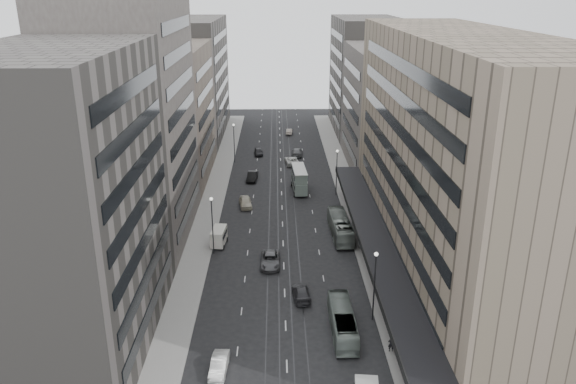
{
  "coord_description": "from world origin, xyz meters",
  "views": [
    {
      "loc": [
        -0.86,
        -58.62,
        34.89
      ],
      "look_at": [
        0.77,
        17.73,
        6.91
      ],
      "focal_mm": 35.0,
      "sensor_mm": 36.0,
      "label": 1
    }
  ],
  "objects": [
    {
      "name": "sedan_9",
      "position": [
        2.43,
        79.16,
        0.67
      ],
      "size": [
        1.78,
        4.18,
        1.34
      ],
      "primitive_type": "imported",
      "rotation": [
        0.0,
        0.0,
        3.05
      ],
      "color": "#B6A797",
      "rests_on": "ground"
    },
    {
      "name": "building_left_b",
      "position": [
        -21.5,
        19.0,
        17.0
      ],
      "size": [
        15.0,
        26.0,
        34.0
      ],
      "primitive_type": "cube",
      "color": "#494340",
      "rests_on": "ground"
    },
    {
      "name": "building_left_d",
      "position": [
        -21.5,
        79.0,
        14.0
      ],
      "size": [
        15.0,
        38.0,
        28.0
      ],
      "primitive_type": "cube",
      "color": "#5B5752",
      "rests_on": "ground"
    },
    {
      "name": "bus_near",
      "position": [
        6.05,
        -7.41,
        1.38
      ],
      "size": [
        2.37,
        9.95,
        2.77
      ],
      "primitive_type": "imported",
      "rotation": [
        0.0,
        0.0,
        3.15
      ],
      "color": "gray",
      "rests_on": "ground"
    },
    {
      "name": "bus_far",
      "position": [
        8.5,
        17.35,
        1.53
      ],
      "size": [
        2.97,
        11.04,
        3.05
      ],
      "primitive_type": "imported",
      "rotation": [
        0.0,
        0.0,
        3.18
      ],
      "color": "gray",
      "rests_on": "ground"
    },
    {
      "name": "building_right_far",
      "position": [
        21.5,
        82.0,
        14.0
      ],
      "size": [
        15.0,
        32.0,
        28.0
      ],
      "primitive_type": "cube",
      "color": "#5B5752",
      "rests_on": "ground"
    },
    {
      "name": "building_right_mid",
      "position": [
        21.5,
        52.0,
        12.0
      ],
      "size": [
        15.0,
        28.0,
        24.0
      ],
      "primitive_type": "cube",
      "color": "#494340",
      "rests_on": "ground"
    },
    {
      "name": "panel_van",
      "position": [
        -9.2,
        14.63,
        1.39
      ],
      "size": [
        2.29,
        4.17,
        2.53
      ],
      "rotation": [
        0.0,
        0.0,
        -0.1
      ],
      "color": "silver",
      "rests_on": "ground"
    },
    {
      "name": "pedestrian",
      "position": [
        10.58,
        -11.0,
        1.02
      ],
      "size": [
        0.63,
        0.42,
        1.73
      ],
      "primitive_type": "imported",
      "rotation": [
        0.0,
        0.0,
        3.14
      ],
      "color": "black",
      "rests_on": "sidewalk_right"
    },
    {
      "name": "sedan_8",
      "position": [
        -4.82,
        60.5,
        0.75
      ],
      "size": [
        2.2,
        4.55,
        1.5
      ],
      "primitive_type": "imported",
      "rotation": [
        0.0,
        0.0,
        0.1
      ],
      "color": "#232326",
      "rests_on": "ground"
    },
    {
      "name": "lamp_left_far",
      "position": [
        -9.7,
        55.0,
        5.2
      ],
      "size": [
        0.44,
        0.44,
        8.32
      ],
      "color": "#262628",
      "rests_on": "ground"
    },
    {
      "name": "department_store",
      "position": [
        21.45,
        8.0,
        14.95
      ],
      "size": [
        19.2,
        60.0,
        30.0
      ],
      "color": "gray",
      "rests_on": "ground"
    },
    {
      "name": "building_left_a",
      "position": [
        -21.5,
        -8.0,
        15.0
      ],
      "size": [
        15.0,
        28.0,
        30.0
      ],
      "primitive_type": "cube",
      "color": "#5B5752",
      "rests_on": "ground"
    },
    {
      "name": "sedan_5",
      "position": [
        -5.51,
        43.16,
        0.84
      ],
      "size": [
        2.18,
        5.2,
        1.67
      ],
      "primitive_type": "imported",
      "rotation": [
        0.0,
        0.0,
        -0.08
      ],
      "color": "black",
      "rests_on": "ground"
    },
    {
      "name": "building_left_c",
      "position": [
        -21.5,
        46.0,
        12.5
      ],
      "size": [
        15.0,
        28.0,
        25.0
      ],
      "primitive_type": "cube",
      "color": "#6D6255",
      "rests_on": "ground"
    },
    {
      "name": "lamp_left_near",
      "position": [
        -9.7,
        12.0,
        5.2
      ],
      "size": [
        0.44,
        0.44,
        8.32
      ],
      "color": "#262628",
      "rests_on": "ground"
    },
    {
      "name": "sidewalk_left",
      "position": [
        -12.0,
        37.5,
        0.07
      ],
      "size": [
        4.0,
        125.0,
        0.15
      ],
      "primitive_type": "cube",
      "color": "gray",
      "rests_on": "ground"
    },
    {
      "name": "double_decker",
      "position": [
        3.2,
        37.0,
        2.35
      ],
      "size": [
        2.82,
        8.07,
        4.35
      ],
      "rotation": [
        0.0,
        0.0,
        0.06
      ],
      "color": "slate",
      "rests_on": "ground"
    },
    {
      "name": "sedan_2",
      "position": [
        -1.8,
        8.24,
        0.76
      ],
      "size": [
        2.59,
        5.52,
        1.53
      ],
      "primitive_type": "imported",
      "rotation": [
        0.0,
        0.0,
        -0.01
      ],
      "color": "#555557",
      "rests_on": "ground"
    },
    {
      "name": "lamp_right_far",
      "position": [
        9.7,
        35.0,
        5.2
      ],
      "size": [
        0.44,
        0.44,
        8.32
      ],
      "color": "#262628",
      "rests_on": "ground"
    },
    {
      "name": "sedan_4",
      "position": [
        -6.14,
        29.53,
        0.84
      ],
      "size": [
        2.62,
        5.13,
        1.67
      ],
      "primitive_type": "imported",
      "rotation": [
        0.0,
        0.0,
        0.13
      ],
      "color": "#B6AE97",
      "rests_on": "ground"
    },
    {
      "name": "sedan_3",
      "position": [
        1.96,
        -0.26,
        0.71
      ],
      "size": [
        2.34,
        5.0,
        1.41
      ],
      "primitive_type": "imported",
      "rotation": [
        0.0,
        0.0,
        3.22
      ],
      "color": "#29292C",
      "rests_on": "ground"
    },
    {
      "name": "sedan_6",
      "position": [
        2.33,
        53.52,
        0.79
      ],
      "size": [
        3.28,
        5.95,
        1.58
      ],
      "primitive_type": "imported",
      "rotation": [
        0.0,
        0.0,
        3.26
      ],
      "color": "silver",
      "rests_on": "ground"
    },
    {
      "name": "lamp_right_near",
      "position": [
        9.7,
        -5.0,
        5.2
      ],
      "size": [
        0.44,
        0.44,
        8.32
      ],
      "color": "#262628",
      "rests_on": "ground"
    },
    {
      "name": "sedan_1",
      "position": [
        -6.53,
        -13.59,
        0.71
      ],
      "size": [
        1.78,
        4.41,
        1.42
      ],
      "primitive_type": "imported",
      "rotation": [
        0.0,
        0.0,
        -0.06
      ],
      "color": "silver",
      "rests_on": "ground"
    },
    {
      "name": "sedan_7",
      "position": [
        3.66,
        59.93,
        0.8
      ],
      "size": [
        2.59,
        5.63,
        1.6
      ],
      "primitive_type": "imported",
      "rotation": [
        0.0,
        0.0,
        3.08
      ],
      "color": "slate",
      "rests_on": "ground"
    },
    {
      "name": "ground",
      "position": [
        0.0,
        0.0,
        0.0
      ],
      "size": [
        220.0,
        220.0,
        0.0
      ],
      "primitive_type": "plane",
      "color": "black",
      "rests_on": "ground"
    },
    {
      "name": "sidewalk_right",
      "position": [
        12.0,
        37.5,
        0.07
      ],
      "size": [
        4.0,
        125.0,
        0.15
      ],
      "primitive_type": "cube",
      "color": "gray",
      "rests_on": "ground"
    }
  ]
}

